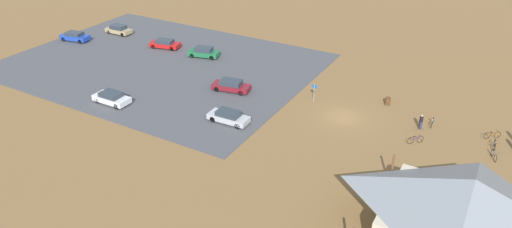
{
  "coord_description": "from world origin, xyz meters",
  "views": [
    {
      "loc": [
        -13.59,
        42.7,
        24.54
      ],
      "look_at": [
        7.46,
        5.85,
        1.2
      ],
      "focal_mm": 32.93,
      "sensor_mm": 36.0,
      "label": 1
    }
  ],
  "objects_px": {
    "trash_bin": "(388,101)",
    "car_maroon_near_entry": "(231,86)",
    "bicycle_blue_front_row": "(495,145)",
    "bicycle_white_edge_south": "(432,122)",
    "car_red_second_row": "(165,44)",
    "car_white_aisle_side": "(112,98)",
    "bicycle_purple_yard_center": "(415,140)",
    "car_silver_back_corner": "(229,117)",
    "bike_pavilion": "(467,212)",
    "car_tan_mid_lot": "(119,30)",
    "bicycle_orange_mid_cluster": "(492,135)",
    "car_green_inner_stall": "(204,52)",
    "lot_sign": "(314,90)",
    "bicycle_silver_lone_east": "(494,155)",
    "car_blue_far_end": "(75,36)",
    "visitor_near_lot": "(421,121)"
  },
  "relations": [
    {
      "from": "bike_pavilion",
      "to": "car_blue_far_end",
      "type": "xyz_separation_m",
      "value": [
        57.48,
        -16.67,
        -2.68
      ]
    },
    {
      "from": "car_maroon_near_entry",
      "to": "car_tan_mid_lot",
      "type": "bearing_deg",
      "value": -18.01
    },
    {
      "from": "bicycle_silver_lone_east",
      "to": "car_tan_mid_lot",
      "type": "distance_m",
      "value": 55.65
    },
    {
      "from": "trash_bin",
      "to": "lot_sign",
      "type": "bearing_deg",
      "value": 24.23
    },
    {
      "from": "bicycle_silver_lone_east",
      "to": "car_green_inner_stall",
      "type": "relative_size",
      "value": 0.35
    },
    {
      "from": "trash_bin",
      "to": "car_white_aisle_side",
      "type": "distance_m",
      "value": 31.07
    },
    {
      "from": "car_silver_back_corner",
      "to": "visitor_near_lot",
      "type": "xyz_separation_m",
      "value": [
        -17.73,
        -8.62,
        0.17
      ]
    },
    {
      "from": "bicycle_silver_lone_east",
      "to": "car_white_aisle_side",
      "type": "height_order",
      "value": "car_white_aisle_side"
    },
    {
      "from": "car_white_aisle_side",
      "to": "car_tan_mid_lot",
      "type": "xyz_separation_m",
      "value": [
        16.3,
        -17.9,
        0.03
      ]
    },
    {
      "from": "bicycle_orange_mid_cluster",
      "to": "car_green_inner_stall",
      "type": "distance_m",
      "value": 37.41
    },
    {
      "from": "bicycle_blue_front_row",
      "to": "car_green_inner_stall",
      "type": "distance_m",
      "value": 38.02
    },
    {
      "from": "car_tan_mid_lot",
      "to": "bicycle_orange_mid_cluster",
      "type": "bearing_deg",
      "value": 175.04
    },
    {
      "from": "trash_bin",
      "to": "car_green_inner_stall",
      "type": "distance_m",
      "value": 26.26
    },
    {
      "from": "lot_sign",
      "to": "car_tan_mid_lot",
      "type": "height_order",
      "value": "lot_sign"
    },
    {
      "from": "bike_pavilion",
      "to": "car_tan_mid_lot",
      "type": "xyz_separation_m",
      "value": [
        54.02,
        -22.32,
        -2.67
      ]
    },
    {
      "from": "bicycle_blue_front_row",
      "to": "car_tan_mid_lot",
      "type": "relative_size",
      "value": 0.41
    },
    {
      "from": "bicycle_purple_yard_center",
      "to": "car_green_inner_stall",
      "type": "distance_m",
      "value": 31.9
    },
    {
      "from": "car_white_aisle_side",
      "to": "bicycle_purple_yard_center",
      "type": "bearing_deg",
      "value": -165.06
    },
    {
      "from": "bicycle_purple_yard_center",
      "to": "bicycle_orange_mid_cluster",
      "type": "xyz_separation_m",
      "value": [
        -6.4,
        -4.69,
        -0.01
      ]
    },
    {
      "from": "bike_pavilion",
      "to": "bicycle_silver_lone_east",
      "type": "bearing_deg",
      "value": -94.04
    },
    {
      "from": "car_maroon_near_entry",
      "to": "car_silver_back_corner",
      "type": "height_order",
      "value": "car_maroon_near_entry"
    },
    {
      "from": "car_blue_far_end",
      "to": "car_tan_mid_lot",
      "type": "height_order",
      "value": "car_tan_mid_lot"
    },
    {
      "from": "bicycle_blue_front_row",
      "to": "bicycle_white_edge_south",
      "type": "relative_size",
      "value": 0.99
    },
    {
      "from": "bicycle_orange_mid_cluster",
      "to": "car_green_inner_stall",
      "type": "xyz_separation_m",
      "value": [
        37.25,
        -3.4,
        0.38
      ]
    },
    {
      "from": "car_blue_far_end",
      "to": "car_tan_mid_lot",
      "type": "distance_m",
      "value": 6.62
    },
    {
      "from": "bicycle_blue_front_row",
      "to": "car_red_second_row",
      "type": "bearing_deg",
      "value": -6.89
    },
    {
      "from": "bicycle_orange_mid_cluster",
      "to": "car_white_aisle_side",
      "type": "relative_size",
      "value": 0.34
    },
    {
      "from": "bicycle_purple_yard_center",
      "to": "bicycle_silver_lone_east",
      "type": "height_order",
      "value": "bicycle_silver_lone_east"
    },
    {
      "from": "car_maroon_near_entry",
      "to": "visitor_near_lot",
      "type": "bearing_deg",
      "value": -174.35
    },
    {
      "from": "bicycle_purple_yard_center",
      "to": "car_silver_back_corner",
      "type": "height_order",
      "value": "car_silver_back_corner"
    },
    {
      "from": "trash_bin",
      "to": "car_maroon_near_entry",
      "type": "height_order",
      "value": "car_maroon_near_entry"
    },
    {
      "from": "car_white_aisle_side",
      "to": "visitor_near_lot",
      "type": "bearing_deg",
      "value": -160.0
    },
    {
      "from": "car_white_aisle_side",
      "to": "car_tan_mid_lot",
      "type": "distance_m",
      "value": 24.21
    },
    {
      "from": "bike_pavilion",
      "to": "bicycle_purple_yard_center",
      "type": "height_order",
      "value": "bike_pavilion"
    },
    {
      "from": "car_silver_back_corner",
      "to": "car_blue_far_end",
      "type": "bearing_deg",
      "value": -15.63
    },
    {
      "from": "bicycle_silver_lone_east",
      "to": "car_blue_far_end",
      "type": "height_order",
      "value": "car_blue_far_end"
    },
    {
      "from": "car_green_inner_stall",
      "to": "car_tan_mid_lot",
      "type": "relative_size",
      "value": 1.07
    },
    {
      "from": "car_red_second_row",
      "to": "car_green_inner_stall",
      "type": "xyz_separation_m",
      "value": [
        -6.95,
        0.07,
        0.07
      ]
    },
    {
      "from": "car_maroon_near_entry",
      "to": "car_blue_far_end",
      "type": "bearing_deg",
      "value": -5.57
    },
    {
      "from": "bicycle_purple_yard_center",
      "to": "car_tan_mid_lot",
      "type": "bearing_deg",
      "value": -11.08
    },
    {
      "from": "visitor_near_lot",
      "to": "bicycle_white_edge_south",
      "type": "bearing_deg",
      "value": -126.97
    },
    {
      "from": "bike_pavilion",
      "to": "car_maroon_near_entry",
      "type": "distance_m",
      "value": 31.09
    },
    {
      "from": "car_red_second_row",
      "to": "car_white_aisle_side",
      "type": "bearing_deg",
      "value": 109.91
    },
    {
      "from": "bicycle_purple_yard_center",
      "to": "visitor_near_lot",
      "type": "relative_size",
      "value": 0.79
    },
    {
      "from": "bicycle_purple_yard_center",
      "to": "bicycle_silver_lone_east",
      "type": "distance_m",
      "value": 6.98
    },
    {
      "from": "bicycle_silver_lone_east",
      "to": "visitor_near_lot",
      "type": "distance_m",
      "value": 7.47
    },
    {
      "from": "car_white_aisle_side",
      "to": "car_silver_back_corner",
      "type": "bearing_deg",
      "value": -168.3
    },
    {
      "from": "car_white_aisle_side",
      "to": "car_maroon_near_entry",
      "type": "bearing_deg",
      "value": -136.87
    },
    {
      "from": "lot_sign",
      "to": "car_red_second_row",
      "type": "bearing_deg",
      "value": -10.83
    },
    {
      "from": "bike_pavilion",
      "to": "car_tan_mid_lot",
      "type": "height_order",
      "value": "bike_pavilion"
    }
  ]
}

